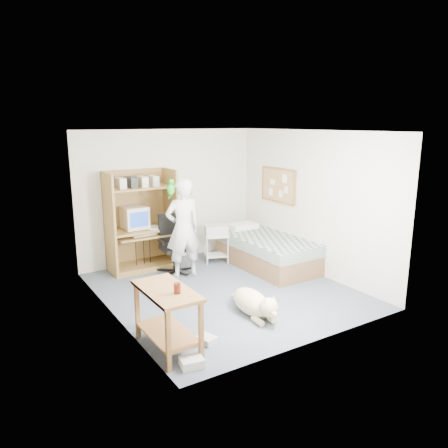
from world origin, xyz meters
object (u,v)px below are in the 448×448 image
(computer_hutch, at_px, (141,225))
(side_desk, at_px, (167,310))
(bed, at_px, (266,251))
(office_chair, at_px, (174,252))
(person, at_px, (183,228))
(printer_cart, at_px, (216,244))
(dog, at_px, (254,303))

(computer_hutch, bearing_deg, side_desk, -106.14)
(bed, xyz_separation_m, side_desk, (-2.85, -1.82, 0.21))
(side_desk, height_order, office_chair, office_chair)
(bed, relative_size, office_chair, 1.96)
(computer_hutch, xyz_separation_m, bed, (2.00, -1.12, -0.53))
(side_desk, bearing_deg, person, 58.73)
(bed, bearing_deg, side_desk, -147.50)
(computer_hutch, xyz_separation_m, person, (0.45, -0.80, 0.04))
(side_desk, height_order, printer_cart, side_desk)
(bed, distance_m, printer_cart, 0.97)
(side_desk, xyz_separation_m, person, (1.30, 2.14, 0.36))
(office_chair, height_order, person, person)
(dog, bearing_deg, bed, 51.34)
(side_desk, distance_m, person, 2.53)
(dog, bearing_deg, side_desk, -168.45)
(person, bearing_deg, office_chair, -77.16)
(printer_cart, bearing_deg, computer_hutch, -175.37)
(computer_hutch, bearing_deg, office_chair, -50.50)
(person, bearing_deg, computer_hutch, -56.18)
(computer_hutch, bearing_deg, printer_cart, -16.91)
(side_desk, distance_m, office_chair, 2.75)
(bed, height_order, dog, bed)
(office_chair, relative_size, dog, 0.91)
(person, bearing_deg, printer_cart, -152.13)
(bed, distance_m, person, 1.68)
(person, relative_size, dog, 1.51)
(office_chair, bearing_deg, computer_hutch, 133.85)
(side_desk, relative_size, person, 0.58)
(person, height_order, printer_cart, person)
(side_desk, bearing_deg, printer_cart, 49.08)
(side_desk, distance_m, printer_cart, 3.35)
(person, xyz_separation_m, printer_cart, (0.89, 0.39, -0.50))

